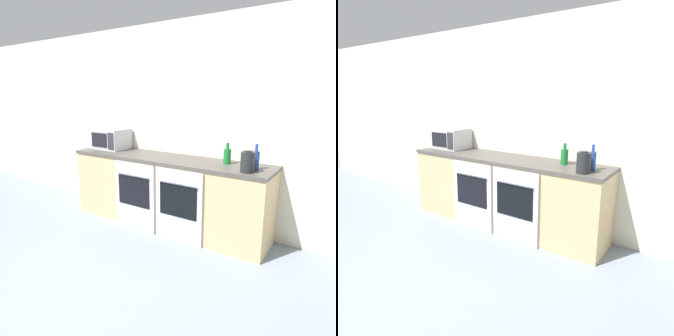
# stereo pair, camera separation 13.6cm
# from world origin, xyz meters

# --- Properties ---
(ground_plane) EXTENTS (16.00, 16.00, 0.00)m
(ground_plane) POSITION_xyz_m (0.00, 0.00, 0.00)
(ground_plane) COLOR gray
(wall_back) EXTENTS (10.00, 0.06, 2.60)m
(wall_back) POSITION_xyz_m (0.00, 2.24, 1.30)
(wall_back) COLOR silver
(wall_back) RESTS_ON ground_plane
(counter_back) EXTENTS (2.71, 0.62, 0.92)m
(counter_back) POSITION_xyz_m (0.00, 1.92, 0.46)
(counter_back) COLOR tan
(counter_back) RESTS_ON ground_plane
(oven_left) EXTENTS (0.62, 0.06, 0.87)m
(oven_left) POSITION_xyz_m (-0.28, 1.60, 0.44)
(oven_left) COLOR silver
(oven_left) RESTS_ON ground_plane
(oven_right) EXTENTS (0.62, 0.06, 0.87)m
(oven_right) POSITION_xyz_m (0.37, 1.60, 0.44)
(oven_right) COLOR silver
(oven_right) RESTS_ON ground_plane
(microwave) EXTENTS (0.49, 0.39, 0.29)m
(microwave) POSITION_xyz_m (-1.03, 2.00, 1.07)
(microwave) COLOR #B7BABF
(microwave) RESTS_ON counter_back
(bottle_blue) EXTENTS (0.07, 0.07, 0.27)m
(bottle_blue) POSITION_xyz_m (1.14, 1.90, 1.03)
(bottle_blue) COLOR #234793
(bottle_blue) RESTS_ON counter_back
(bottle_green) EXTENTS (0.09, 0.09, 0.24)m
(bottle_green) POSITION_xyz_m (0.79, 1.99, 1.02)
(bottle_green) COLOR #19722D
(bottle_green) RESTS_ON counter_back
(kettle) EXTENTS (0.14, 0.14, 0.22)m
(kettle) POSITION_xyz_m (1.11, 1.74, 1.03)
(kettle) COLOR #232326
(kettle) RESTS_ON counter_back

